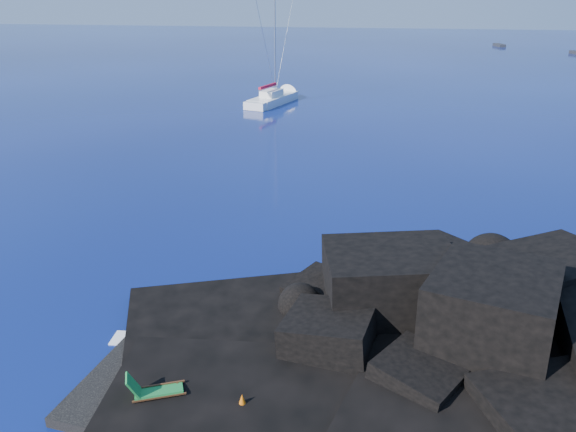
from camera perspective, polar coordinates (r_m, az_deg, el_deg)
name	(u,v)px	position (r m, az deg, el deg)	size (l,w,h in m)	color
ground	(82,384)	(20.81, -20.16, -15.76)	(400.00, 400.00, 0.00)	#040B3B
headland	(474,373)	(21.09, 18.38, -14.94)	(24.00, 24.00, 3.60)	black
beach	(216,391)	(19.52, -7.36, -17.21)	(8.50, 6.00, 0.70)	black
surf_foam	(261,319)	(22.92, -2.74, -10.46)	(10.00, 8.00, 0.06)	white
sailboat	(274,103)	(67.23, -1.48, 11.36)	(2.67, 12.73, 13.35)	white
deck_chair	(158,385)	(18.55, -13.03, -16.41)	(1.68, 0.73, 1.15)	#1A7532
towel	(273,401)	(18.41, -1.54, -18.31)	(1.89, 0.89, 0.05)	white
sunbather	(273,398)	(18.32, -1.55, -18.00)	(1.58, 0.39, 0.21)	tan
marker_cone	(242,402)	(17.99, -4.66, -18.36)	(0.40, 0.40, 0.60)	#D2600B
distant_boat_a	(499,46)	(148.89, 20.65, 15.82)	(1.45, 4.65, 0.62)	#25262A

